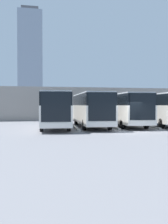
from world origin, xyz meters
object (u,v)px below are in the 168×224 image
at_px(bus_0, 158,108).
at_px(bus_3, 54,109).
at_px(bus_1, 124,108).
at_px(bus_2, 91,108).

xyz_separation_m(bus_0, bus_3, (11.40, 0.52, 0.00)).
relative_size(bus_0, bus_3, 1.00).
xyz_separation_m(bus_0, bus_1, (3.80, -0.43, 0.00)).
xyz_separation_m(bus_1, bus_2, (3.80, 0.57, 0.00)).
bearing_deg(bus_0, bus_3, 7.95).
distance_m(bus_0, bus_2, 7.60).
height_order(bus_1, bus_3, same).
bearing_deg(bus_3, bus_0, -172.05).
relative_size(bus_0, bus_1, 1.00).
relative_size(bus_0, bus_2, 1.00).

